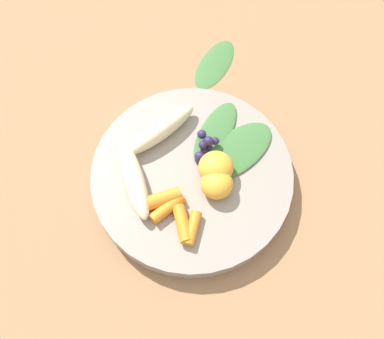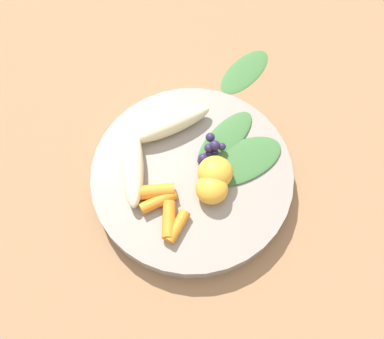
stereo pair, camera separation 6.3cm
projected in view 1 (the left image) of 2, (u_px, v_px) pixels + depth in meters
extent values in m
plane|color=#99704C|center=(192.00, 181.00, 0.67)|extent=(2.40, 2.40, 0.00)
cylinder|color=gray|center=(192.00, 177.00, 0.65)|extent=(0.29, 0.29, 0.03)
ellipsoid|color=beige|center=(134.00, 180.00, 0.62)|extent=(0.12, 0.04, 0.03)
ellipsoid|color=beige|center=(161.00, 130.00, 0.65)|extent=(0.07, 0.12, 0.03)
ellipsoid|color=#F4A833|center=(216.00, 167.00, 0.62)|extent=(0.05, 0.05, 0.04)
ellipsoid|color=#F4A833|center=(217.00, 184.00, 0.61)|extent=(0.04, 0.04, 0.03)
cylinder|color=orange|center=(162.00, 199.00, 0.61)|extent=(0.02, 0.05, 0.02)
cylinder|color=orange|center=(167.00, 208.00, 0.61)|extent=(0.03, 0.05, 0.02)
cylinder|color=orange|center=(182.00, 224.00, 0.60)|extent=(0.05, 0.02, 0.02)
cylinder|color=orange|center=(192.00, 228.00, 0.60)|extent=(0.05, 0.04, 0.02)
sphere|color=#2D234C|center=(212.00, 158.00, 0.64)|extent=(0.01, 0.01, 0.01)
sphere|color=#2D234C|center=(200.00, 156.00, 0.64)|extent=(0.01, 0.01, 0.01)
sphere|color=#2D234C|center=(204.00, 151.00, 0.65)|extent=(0.01, 0.01, 0.01)
sphere|color=#2D234C|center=(209.00, 148.00, 0.65)|extent=(0.01, 0.01, 0.01)
sphere|color=#2D234C|center=(198.00, 159.00, 0.64)|extent=(0.01, 0.01, 0.01)
sphere|color=#2D234C|center=(202.00, 158.00, 0.64)|extent=(0.01, 0.01, 0.01)
sphere|color=#2D234C|center=(200.00, 155.00, 0.65)|extent=(0.01, 0.01, 0.01)
sphere|color=#2D234C|center=(203.00, 145.00, 0.64)|extent=(0.01, 0.01, 0.01)
sphere|color=#2D234C|center=(205.00, 162.00, 0.64)|extent=(0.01, 0.01, 0.01)
sphere|color=#2D234C|center=(202.00, 134.00, 0.65)|extent=(0.01, 0.01, 0.01)
sphere|color=#2D234C|center=(209.00, 141.00, 0.64)|extent=(0.01, 0.01, 0.01)
sphere|color=#2D234C|center=(215.00, 141.00, 0.64)|extent=(0.01, 0.01, 0.01)
cylinder|color=white|center=(220.00, 146.00, 0.66)|extent=(0.04, 0.04, 0.00)
ellipsoid|color=#3D7038|center=(237.00, 151.00, 0.65)|extent=(0.10, 0.14, 0.01)
ellipsoid|color=#3D7038|center=(215.00, 132.00, 0.66)|extent=(0.11, 0.11, 0.01)
ellipsoid|color=#3D7038|center=(215.00, 64.00, 0.75)|extent=(0.11, 0.12, 0.01)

